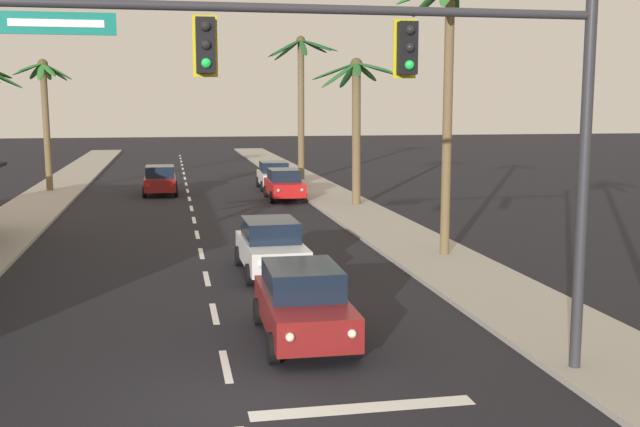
# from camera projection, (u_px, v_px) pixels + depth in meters

# --- Properties ---
(ground_plane) EXTENTS (220.00, 220.00, 0.00)m
(ground_plane) POSITION_uv_depth(u_px,v_px,m) (234.00, 404.00, 13.64)
(ground_plane) COLOR black
(sidewalk_right) EXTENTS (3.20, 110.00, 0.14)m
(sidewalk_right) POSITION_uv_depth(u_px,v_px,m) (372.00, 220.00, 34.54)
(sidewalk_right) COLOR #9E998E
(sidewalk_right) RESTS_ON ground
(sidewalk_left) EXTENTS (3.20, 110.00, 0.14)m
(sidewalk_left) POSITION_uv_depth(u_px,v_px,m) (3.00, 231.00, 31.59)
(sidewalk_left) COLOR #9E998E
(sidewalk_left) RESTS_ON ground
(lane_markings) EXTENTS (4.28, 86.15, 0.01)m
(lane_markings) POSITION_uv_depth(u_px,v_px,m) (207.00, 230.00, 32.32)
(lane_markings) COLOR silver
(lane_markings) RESTS_ON ground
(traffic_signal_mast) EXTENTS (10.72, 0.41, 7.66)m
(traffic_signal_mast) POSITION_uv_depth(u_px,v_px,m) (421.00, 94.00, 13.82)
(traffic_signal_mast) COLOR #2D2D33
(traffic_signal_mast) RESTS_ON ground
(sedan_lead_at_stop_bar) EXTENTS (1.97, 4.46, 1.68)m
(sedan_lead_at_stop_bar) POSITION_uv_depth(u_px,v_px,m) (303.00, 303.00, 17.27)
(sedan_lead_at_stop_bar) COLOR maroon
(sedan_lead_at_stop_bar) RESTS_ON ground
(sedan_third_in_queue) EXTENTS (2.02, 4.48, 1.68)m
(sedan_third_in_queue) POSITION_uv_depth(u_px,v_px,m) (271.00, 246.00, 24.04)
(sedan_third_in_queue) COLOR silver
(sedan_third_in_queue) RESTS_ON ground
(sedan_oncoming_far) EXTENTS (1.95, 4.45, 1.68)m
(sedan_oncoming_far) POSITION_uv_depth(u_px,v_px,m) (160.00, 180.00, 44.78)
(sedan_oncoming_far) COLOR maroon
(sedan_oncoming_far) RESTS_ON ground
(sedan_parked_nearest_kerb) EXTENTS (1.96, 4.46, 1.68)m
(sedan_parked_nearest_kerb) POSITION_uv_depth(u_px,v_px,m) (284.00, 184.00, 42.41)
(sedan_parked_nearest_kerb) COLOR red
(sedan_parked_nearest_kerb) RESTS_ON ground
(sedan_parked_mid_kerb) EXTENTS (2.01, 4.48, 1.68)m
(sedan_parked_mid_kerb) POSITION_uv_depth(u_px,v_px,m) (274.00, 175.00, 47.72)
(sedan_parked_mid_kerb) COLOR silver
(sedan_parked_mid_kerb) RESTS_ON ground
(palm_left_third) EXTENTS (3.40, 3.23, 7.81)m
(palm_left_third) POSITION_uv_depth(u_px,v_px,m) (45.00, 100.00, 45.04)
(palm_left_third) COLOR brown
(palm_left_third) RESTS_ON ground
(palm_right_second) EXTENTS (4.25, 3.86, 9.49)m
(palm_right_second) POSITION_uv_depth(u_px,v_px,m) (450.00, 57.00, 25.59)
(palm_right_second) COLOR brown
(palm_right_second) RESTS_ON ground
(palm_right_third) EXTENTS (4.59, 4.58, 7.52)m
(palm_right_third) POSITION_uv_depth(u_px,v_px,m) (357.00, 106.00, 38.86)
(palm_right_third) COLOR brown
(palm_right_third) RESTS_ON ground
(palm_right_farthest) EXTENTS (4.70, 4.78, 9.69)m
(palm_right_farthest) POSITION_uv_depth(u_px,v_px,m) (301.00, 82.00, 51.55)
(palm_right_farthest) COLOR brown
(palm_right_farthest) RESTS_ON ground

